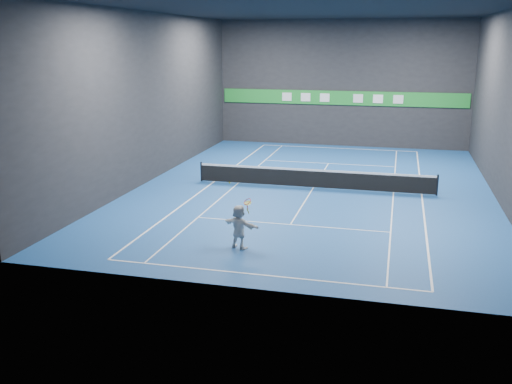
% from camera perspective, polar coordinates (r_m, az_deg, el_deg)
% --- Properties ---
extents(ground, '(26.00, 26.00, 0.00)m').
position_cam_1_polar(ground, '(30.07, 5.75, 0.41)').
color(ground, navy).
rests_on(ground, ground).
extents(ceiling, '(26.00, 26.00, 0.00)m').
position_cam_1_polar(ceiling, '(29.18, 6.22, 17.79)').
color(ceiling, black).
rests_on(ceiling, ground).
extents(wall_back, '(18.00, 0.10, 9.00)m').
position_cam_1_polar(wall_back, '(42.15, 8.59, 10.65)').
color(wall_back, black).
rests_on(wall_back, ground).
extents(wall_front, '(18.00, 0.10, 9.00)m').
position_cam_1_polar(wall_front, '(16.64, -0.58, 4.64)').
color(wall_front, black).
rests_on(wall_front, ground).
extents(wall_left, '(0.10, 26.00, 9.00)m').
position_cam_1_polar(wall_left, '(31.84, -10.48, 9.27)').
color(wall_left, black).
rests_on(wall_left, ground).
extents(wall_right, '(0.10, 26.00, 9.00)m').
position_cam_1_polar(wall_right, '(29.39, 23.78, 7.83)').
color(wall_right, black).
rests_on(wall_right, ground).
extents(baseline_near, '(10.98, 0.08, 0.01)m').
position_cam_1_polar(baseline_near, '(18.97, 0.31, -8.27)').
color(baseline_near, white).
rests_on(baseline_near, ground).
extents(baseline_far, '(10.98, 0.08, 0.01)m').
position_cam_1_polar(baseline_far, '(41.61, 8.20, 4.36)').
color(baseline_far, white).
rests_on(baseline_far, ground).
extents(sideline_doubles_left, '(0.08, 23.78, 0.01)m').
position_cam_1_polar(sideline_doubles_left, '(31.31, -4.24, 1.03)').
color(sideline_doubles_left, white).
rests_on(sideline_doubles_left, ground).
extents(sideline_doubles_right, '(0.08, 23.78, 0.01)m').
position_cam_1_polar(sideline_doubles_right, '(29.81, 16.23, -0.24)').
color(sideline_doubles_right, white).
rests_on(sideline_doubles_right, ground).
extents(sideline_singles_left, '(0.06, 23.78, 0.01)m').
position_cam_1_polar(sideline_singles_left, '(30.91, -1.81, 0.88)').
color(sideline_singles_left, white).
rests_on(sideline_singles_left, ground).
extents(sideline_singles_right, '(0.06, 23.78, 0.01)m').
position_cam_1_polar(sideline_singles_right, '(29.78, 13.59, -0.07)').
color(sideline_singles_right, white).
rests_on(sideline_singles_right, ground).
extents(service_line_near, '(8.23, 0.06, 0.01)m').
position_cam_1_polar(service_line_near, '(24.00, 3.46, -3.27)').
color(service_line_near, white).
rests_on(service_line_near, ground).
extents(service_line_far, '(8.23, 0.06, 0.01)m').
position_cam_1_polar(service_line_far, '(36.25, 7.26, 2.85)').
color(service_line_far, white).
rests_on(service_line_far, ground).
extents(center_service_line, '(0.06, 12.80, 0.01)m').
position_cam_1_polar(center_service_line, '(30.07, 5.75, 0.42)').
color(center_service_line, white).
rests_on(center_service_line, ground).
extents(player, '(1.61, 1.04, 1.66)m').
position_cam_1_polar(player, '(21.06, -1.71, -3.49)').
color(player, silver).
rests_on(player, ground).
extents(tennis_ball, '(0.06, 0.06, 0.06)m').
position_cam_1_polar(tennis_ball, '(20.88, -2.66, 0.93)').
color(tennis_ball, '#B8D723').
rests_on(tennis_ball, player).
extents(tennis_net, '(12.50, 0.10, 1.07)m').
position_cam_1_polar(tennis_net, '(29.94, 5.77, 1.41)').
color(tennis_net, black).
rests_on(tennis_net, ground).
extents(sponsor_banner, '(17.64, 0.11, 1.00)m').
position_cam_1_polar(sponsor_banner, '(42.16, 8.53, 9.28)').
color(sponsor_banner, '#1E8A2D').
rests_on(sponsor_banner, wall_back).
extents(tennis_racket, '(0.39, 0.34, 0.61)m').
position_cam_1_polar(tennis_racket, '(20.75, -0.86, -1.12)').
color(tennis_racket, red).
rests_on(tennis_racket, player).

